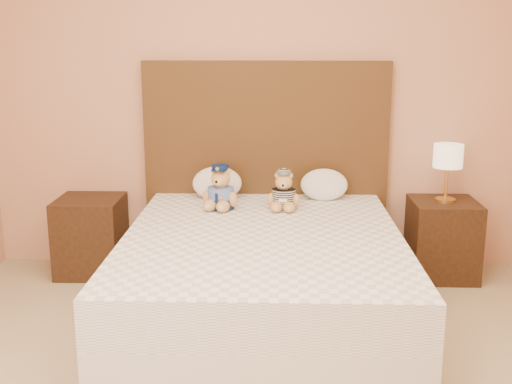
# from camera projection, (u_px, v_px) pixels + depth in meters

# --- Properties ---
(room_walls) EXTENTS (4.04, 4.52, 2.72)m
(room_walls) POSITION_uv_depth(u_px,v_px,m) (260.00, 0.00, 2.70)
(room_walls) COLOR tan
(room_walls) RESTS_ON ground
(bed) EXTENTS (1.60, 2.00, 0.55)m
(bed) POSITION_uv_depth(u_px,v_px,m) (263.00, 278.00, 3.78)
(bed) COLOR white
(bed) RESTS_ON ground
(headboard) EXTENTS (1.75, 0.08, 1.50)m
(headboard) POSITION_uv_depth(u_px,v_px,m) (266.00, 166.00, 4.65)
(headboard) COLOR #452A14
(headboard) RESTS_ON ground
(nightstand_left) EXTENTS (0.45, 0.45, 0.55)m
(nightstand_left) POSITION_uv_depth(u_px,v_px,m) (91.00, 236.00, 4.59)
(nightstand_left) COLOR #362211
(nightstand_left) RESTS_ON ground
(nightstand_right) EXTENTS (0.45, 0.45, 0.55)m
(nightstand_right) POSITION_uv_depth(u_px,v_px,m) (442.00, 239.00, 4.52)
(nightstand_right) COLOR #362211
(nightstand_right) RESTS_ON ground
(lamp) EXTENTS (0.20, 0.20, 0.40)m
(lamp) POSITION_uv_depth(u_px,v_px,m) (448.00, 159.00, 4.38)
(lamp) COLOR gold
(lamp) RESTS_ON nightstand_right
(teddy_police) EXTENTS (0.31, 0.30, 0.29)m
(teddy_police) POSITION_uv_depth(u_px,v_px,m) (221.00, 187.00, 4.22)
(teddy_police) COLOR tan
(teddy_police) RESTS_ON bed
(teddy_prisoner) EXTENTS (0.25, 0.24, 0.26)m
(teddy_prisoner) POSITION_uv_depth(u_px,v_px,m) (284.00, 191.00, 4.20)
(teddy_prisoner) COLOR tan
(teddy_prisoner) RESTS_ON bed
(pillow_left) EXTENTS (0.35, 0.22, 0.24)m
(pillow_left) POSITION_uv_depth(u_px,v_px,m) (217.00, 182.00, 4.50)
(pillow_left) COLOR white
(pillow_left) RESTS_ON bed
(pillow_right) EXTENTS (0.33, 0.21, 0.23)m
(pillow_right) POSITION_uv_depth(u_px,v_px,m) (324.00, 183.00, 4.48)
(pillow_right) COLOR white
(pillow_right) RESTS_ON bed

